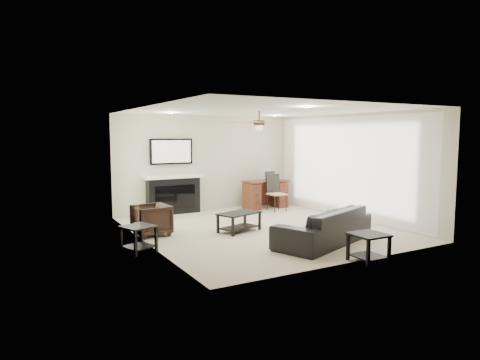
# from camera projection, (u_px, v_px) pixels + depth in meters

# --- Properties ---
(room_shell) EXTENTS (5.50, 5.54, 2.52)m
(room_shell) POSITION_uv_depth(u_px,v_px,m) (267.00, 150.00, 9.11)
(room_shell) COLOR #BFB49A
(room_shell) RESTS_ON ground
(sofa) EXTENTS (2.40, 1.60, 0.65)m
(sofa) POSITION_uv_depth(u_px,v_px,m) (324.00, 226.00, 7.88)
(sofa) COLOR black
(sofa) RESTS_ON ground
(armchair) EXTENTS (0.72, 0.70, 0.62)m
(armchair) POSITION_uv_depth(u_px,v_px,m) (151.00, 220.00, 8.49)
(armchair) COLOR black
(armchair) RESTS_ON ground
(coffee_table) EXTENTS (1.01, 0.75, 0.40)m
(coffee_table) POSITION_uv_depth(u_px,v_px,m) (239.00, 222.00, 8.85)
(coffee_table) COLOR black
(coffee_table) RESTS_ON ground
(end_table_near) EXTENTS (0.53, 0.53, 0.45)m
(end_table_near) POSITION_uv_depth(u_px,v_px,m) (368.00, 248.00, 6.74)
(end_table_near) COLOR black
(end_table_near) RESTS_ON ground
(end_table_left) EXTENTS (0.64, 0.64, 0.45)m
(end_table_left) POSITION_uv_depth(u_px,v_px,m) (139.00, 239.00, 7.32)
(end_table_left) COLOR black
(end_table_left) RESTS_ON ground
(fireplace_unit) EXTENTS (1.52, 0.34, 1.91)m
(fireplace_unit) POSITION_uv_depth(u_px,v_px,m) (173.00, 176.00, 10.78)
(fireplace_unit) COLOR black
(fireplace_unit) RESTS_ON ground
(desk) EXTENTS (1.22, 0.56, 0.76)m
(desk) POSITION_uv_depth(u_px,v_px,m) (265.00, 194.00, 11.71)
(desk) COLOR #3D160F
(desk) RESTS_ON ground
(desk_chair) EXTENTS (0.42, 0.44, 0.97)m
(desk_chair) POSITION_uv_depth(u_px,v_px,m) (277.00, 193.00, 11.22)
(desk_chair) COLOR black
(desk_chair) RESTS_ON ground
(laptop) EXTENTS (0.33, 0.24, 0.23)m
(laptop) POSITION_uv_depth(u_px,v_px,m) (272.00, 176.00, 11.73)
(laptop) COLOR black
(laptop) RESTS_ON desk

